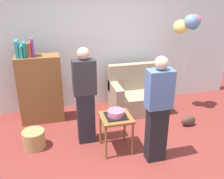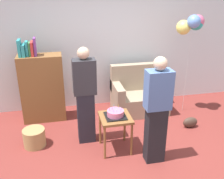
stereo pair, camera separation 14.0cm
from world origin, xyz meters
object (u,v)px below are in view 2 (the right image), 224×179
(person_blowing_candles, at_px, (85,96))
(balloon_bunch, at_px, (192,24))
(bookshelf, at_px, (42,87))
(wicker_basket, at_px, (34,138))
(handbag, at_px, (190,122))
(birthday_cake, at_px, (115,114))
(person_holding_cake, at_px, (157,111))
(side_table, at_px, (115,122))
(couch, at_px, (139,95))

(person_blowing_candles, relative_size, balloon_bunch, 0.82)
(bookshelf, height_order, wicker_basket, bookshelf)
(handbag, bearing_deg, birthday_cake, -166.15)
(birthday_cake, distance_m, handbag, 1.66)
(balloon_bunch, bearing_deg, wicker_basket, -167.40)
(person_holding_cake, distance_m, wicker_basket, 2.07)
(bookshelf, bearing_deg, side_table, -48.36)
(side_table, height_order, handbag, side_table)
(bookshelf, distance_m, person_holding_cake, 2.35)
(birthday_cake, xyz_separation_m, person_holding_cake, (0.52, -0.38, 0.18))
(person_blowing_candles, height_order, wicker_basket, person_blowing_candles)
(side_table, xyz_separation_m, wicker_basket, (-1.29, 0.38, -0.36))
(person_blowing_candles, bearing_deg, wicker_basket, 169.83)
(person_holding_cake, bearing_deg, balloon_bunch, -103.89)
(couch, relative_size, person_holding_cake, 0.67)
(couch, relative_size, side_table, 1.83)
(bookshelf, height_order, person_holding_cake, person_holding_cake)
(birthday_cake, distance_m, person_holding_cake, 0.67)
(birthday_cake, relative_size, wicker_basket, 0.89)
(handbag, bearing_deg, couch, 130.42)
(bookshelf, xyz_separation_m, handbag, (2.66, -0.90, -0.58))
(bookshelf, relative_size, side_table, 2.70)
(balloon_bunch, bearing_deg, handbag, -104.55)
(person_holding_cake, bearing_deg, side_table, -10.90)
(side_table, relative_size, birthday_cake, 1.87)
(person_blowing_candles, bearing_deg, balloon_bunch, 9.06)
(side_table, bearing_deg, birthday_cake, 34.98)
(person_holding_cake, bearing_deg, person_blowing_candles, -12.61)
(side_table, height_order, wicker_basket, side_table)
(person_blowing_candles, xyz_separation_m, balloon_bunch, (2.12, 0.69, 0.97))
(handbag, bearing_deg, person_holding_cake, -143.02)
(person_holding_cake, bearing_deg, birthday_cake, -10.90)
(couch, distance_m, person_blowing_candles, 1.57)
(couch, height_order, person_blowing_candles, person_blowing_candles)
(person_blowing_candles, height_order, balloon_bunch, balloon_bunch)
(birthday_cake, relative_size, person_blowing_candles, 0.20)
(person_holding_cake, height_order, handbag, person_holding_cake)
(person_holding_cake, height_order, wicker_basket, person_holding_cake)
(wicker_basket, xyz_separation_m, handbag, (2.81, 0.00, -0.05))
(bookshelf, relative_size, person_blowing_candles, 0.99)
(person_blowing_candles, relative_size, wicker_basket, 4.53)
(birthday_cake, relative_size, person_holding_cake, 0.20)
(side_table, distance_m, wicker_basket, 1.39)
(bookshelf, height_order, person_blowing_candles, person_blowing_candles)
(bookshelf, relative_size, birthday_cake, 5.06)
(couch, xyz_separation_m, person_blowing_candles, (-1.20, -0.89, 0.49))
(bookshelf, relative_size, handbag, 5.78)
(handbag, bearing_deg, person_blowing_candles, -179.44)
(person_holding_cake, bearing_deg, wicker_basket, 2.90)
(handbag, relative_size, balloon_bunch, 0.14)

